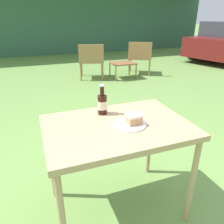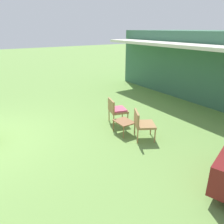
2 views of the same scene
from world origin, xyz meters
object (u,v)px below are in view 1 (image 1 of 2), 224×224
at_px(cake_on_plate, 132,121).
at_px(patio_table, 117,134).
at_px(wicker_chair_cushioned, 91,58).
at_px(wicker_chair_plain, 140,55).
at_px(cola_bottle_near, 102,104).
at_px(garden_side_table, 123,64).

bearing_deg(cake_on_plate, patio_table, 158.49).
relative_size(wicker_chair_cushioned, patio_table, 0.84).
bearing_deg(patio_table, wicker_chair_plain, 60.74).
distance_m(wicker_chair_plain, cake_on_plate, 4.39).
xyz_separation_m(wicker_chair_plain, cake_on_plate, (-2.05, -3.86, 0.29)).
bearing_deg(cola_bottle_near, cake_on_plate, -61.45).
bearing_deg(cake_on_plate, wicker_chair_plain, 62.01).
distance_m(garden_side_table, cola_bottle_near, 3.82).
height_order(wicker_chair_plain, cake_on_plate, cake_on_plate).
bearing_deg(wicker_chair_cushioned, wicker_chair_plain, -165.04).
bearing_deg(patio_table, cola_bottle_near, 100.67).
xyz_separation_m(wicker_chair_plain, cola_bottle_near, (-2.18, -3.63, 0.35)).
relative_size(wicker_chair_cushioned, garden_side_table, 1.44).
relative_size(wicker_chair_plain, cola_bottle_near, 3.67).
bearing_deg(patio_table, cake_on_plate, -21.51).
bearing_deg(cake_on_plate, wicker_chair_cushioned, 78.65).
distance_m(wicker_chair_cushioned, wicker_chair_plain, 1.28).
bearing_deg(garden_side_table, cola_bottle_near, -115.39).
bearing_deg(cake_on_plate, garden_side_table, 67.78).
xyz_separation_m(patio_table, cola_bottle_near, (-0.04, 0.20, 0.16)).
height_order(wicker_chair_plain, garden_side_table, wicker_chair_plain).
distance_m(wicker_chair_plain, garden_side_table, 0.61).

